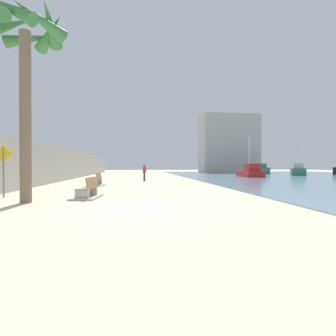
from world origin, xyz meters
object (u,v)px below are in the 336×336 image
bench_near (87,193)px  boat_nearest (298,170)px  boat_far_right (250,172)px  bench_far (96,183)px  palm_tree (27,45)px  boat_outer (257,170)px  person_walking (144,171)px  pedestrian_sign (4,165)px

bench_near → boat_nearest: size_ratio=0.27×
boat_far_right → bench_far: bearing=-143.4°
boat_nearest → bench_far: bearing=-146.6°
palm_tree → boat_outer: (25.45, 33.47, -5.70)m
person_walking → boat_outer: (20.30, 18.51, -0.18)m
palm_tree → bench_far: size_ratio=3.86×
bench_near → boat_far_right: boat_far_right is taller
bench_near → boat_outer: bearing=54.1°
person_walking → boat_nearest: bearing=26.4°
bench_far → person_walking: bearing=59.2°
bench_far → boat_outer: bearing=45.9°
boat_outer → palm_tree: bearing=-127.2°
bench_far → pedestrian_sign: size_ratio=0.86×
person_walking → bench_near: bearing=-102.5°
person_walking → pedestrian_sign: bearing=-118.7°
bench_far → pedestrian_sign: (-3.33, -6.64, 1.33)m
bench_near → boat_outer: (23.32, 32.17, 0.51)m
palm_tree → boat_nearest: palm_tree is taller
bench_near → boat_nearest: boat_nearest is taller
boat_outer → pedestrian_sign: 41.65m
boat_far_right → boat_nearest: size_ratio=0.67×
bench_near → bench_far: bearing=95.5°
bench_far → person_walking: person_walking is taller
palm_tree → boat_far_right: 29.53m
bench_near → person_walking: (3.02, 13.66, 0.69)m
palm_tree → pedestrian_sign: palm_tree is taller
pedestrian_sign → palm_tree: bearing=-47.5°
person_walking → boat_far_right: boat_far_right is taller
palm_tree → boat_far_right: palm_tree is taller
palm_tree → person_walking: palm_tree is taller
palm_tree → bench_far: bearing=80.7°
palm_tree → boat_nearest: (28.71, 26.68, -5.68)m
boat_far_right → boat_nearest: 10.81m
bench_near → boat_nearest: 36.74m
bench_near → bench_far: size_ratio=1.02×
bench_far → boat_outer: (24.02, 24.76, 0.51)m
palm_tree → boat_far_right: (19.06, 21.80, -5.76)m
person_walking → pedestrian_sign: size_ratio=0.64×
boat_far_right → palm_tree: bearing=-131.2°
person_walking → boat_nearest: 26.30m
palm_tree → bench_near: (2.14, 1.31, -6.21)m
palm_tree → person_walking: bearing=71.0°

